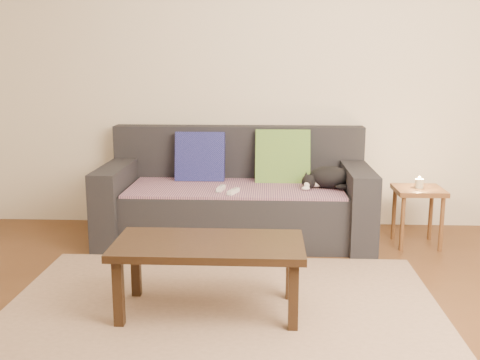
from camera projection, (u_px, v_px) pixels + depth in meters
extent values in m
plane|color=brown|center=(220.00, 324.00, 3.04)|extent=(4.50, 4.50, 0.00)
cube|color=beige|center=(239.00, 74.00, 4.73)|extent=(4.50, 0.04, 2.60)
cube|color=#232328|center=(236.00, 214.00, 4.46)|extent=(1.70, 0.78, 0.42)
cube|color=#232328|center=(238.00, 152.00, 4.76)|extent=(2.10, 0.18, 0.45)
cube|color=#232328|center=(117.00, 202.00, 4.49)|extent=(0.20, 0.90, 0.60)
cube|color=#232328|center=(356.00, 205.00, 4.39)|extent=(0.20, 0.90, 0.60)
cube|color=#412C52|center=(235.00, 188.00, 4.40)|extent=(1.66, 0.74, 0.02)
cube|color=#121850|center=(200.00, 157.00, 4.63)|extent=(0.40, 0.18, 0.42)
cube|color=#0B4C3F|center=(283.00, 158.00, 4.59)|extent=(0.44, 0.24, 0.46)
ellipsoid|color=black|center=(329.00, 177.00, 4.34)|extent=(0.37, 0.32, 0.17)
sphere|color=black|center=(309.00, 181.00, 4.30)|extent=(0.14, 0.14, 0.11)
sphere|color=white|center=(307.00, 185.00, 4.26)|extent=(0.06, 0.06, 0.05)
ellipsoid|color=black|center=(343.00, 187.00, 4.24)|extent=(0.13, 0.08, 0.04)
cube|color=white|center=(221.00, 188.00, 4.26)|extent=(0.06, 0.15, 0.03)
cube|color=white|center=(233.00, 191.00, 4.16)|extent=(0.09, 0.15, 0.03)
cube|color=brown|center=(419.00, 190.00, 4.29)|extent=(0.36, 0.36, 0.04)
cylinder|color=brown|center=(402.00, 224.00, 4.20)|extent=(0.03, 0.03, 0.42)
cylinder|color=brown|center=(442.00, 224.00, 4.18)|extent=(0.03, 0.03, 0.42)
cylinder|color=brown|center=(394.00, 214.00, 4.48)|extent=(0.03, 0.03, 0.42)
cylinder|color=brown|center=(431.00, 214.00, 4.47)|extent=(0.03, 0.03, 0.42)
cylinder|color=beige|center=(419.00, 184.00, 4.28)|extent=(0.06, 0.06, 0.07)
sphere|color=#FFBF59|center=(420.00, 178.00, 4.27)|extent=(0.02, 0.02, 0.02)
cube|color=tan|center=(222.00, 311.00, 3.18)|extent=(2.50, 1.80, 0.01)
cube|color=black|center=(209.00, 246.00, 3.09)|extent=(1.05, 0.52, 0.04)
cube|color=black|center=(119.00, 294.00, 2.97)|extent=(0.05, 0.05, 0.38)
cube|color=black|center=(293.00, 297.00, 2.92)|extent=(0.05, 0.05, 0.38)
cube|color=black|center=(136.00, 267.00, 3.35)|extent=(0.05, 0.05, 0.38)
cube|color=black|center=(290.00, 270.00, 3.31)|extent=(0.05, 0.05, 0.38)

